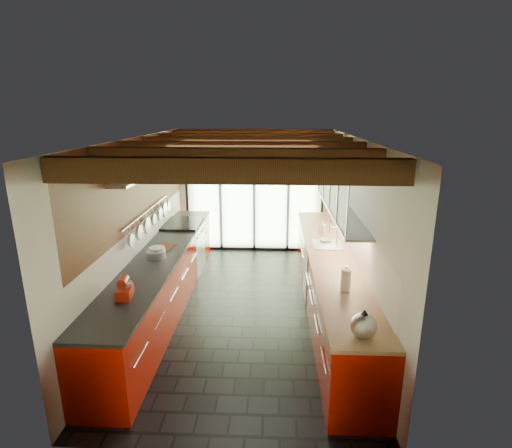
# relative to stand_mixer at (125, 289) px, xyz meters

# --- Properties ---
(ground) EXTENTS (5.50, 5.50, 0.00)m
(ground) POSITION_rel_stand_mixer_xyz_m (1.27, 1.53, -1.02)
(ground) COLOR black
(ground) RESTS_ON ground
(room_shell) EXTENTS (5.50, 5.50, 5.50)m
(room_shell) POSITION_rel_stand_mixer_xyz_m (1.27, 1.53, 0.63)
(room_shell) COLOR silver
(room_shell) RESTS_ON ground
(ceiling_beams) EXTENTS (3.14, 5.06, 4.90)m
(ceiling_beams) POSITION_rel_stand_mixer_xyz_m (1.27, 1.91, 1.44)
(ceiling_beams) COLOR #593316
(ceiling_beams) RESTS_ON ground
(glass_door) EXTENTS (2.95, 0.10, 2.90)m
(glass_door) POSITION_rel_stand_mixer_xyz_m (1.27, 4.23, 0.64)
(glass_door) COLOR #C6EAAD
(glass_door) RESTS_ON ground
(left_counter) EXTENTS (0.68, 5.00, 0.92)m
(left_counter) POSITION_rel_stand_mixer_xyz_m (-0.01, 1.53, -0.56)
(left_counter) COLOR #AB0F00
(left_counter) RESTS_ON ground
(range_stove) EXTENTS (0.66, 0.90, 0.97)m
(range_stove) POSITION_rel_stand_mixer_xyz_m (-0.01, 2.98, -0.55)
(range_stove) COLOR silver
(range_stove) RESTS_ON ground
(right_counter) EXTENTS (0.68, 5.00, 0.92)m
(right_counter) POSITION_rel_stand_mixer_xyz_m (2.54, 1.53, -0.56)
(right_counter) COLOR #AB0F00
(right_counter) RESTS_ON ground
(sink_assembly) EXTENTS (0.45, 0.52, 0.43)m
(sink_assembly) POSITION_rel_stand_mixer_xyz_m (2.56, 1.93, -0.06)
(sink_assembly) COLOR silver
(sink_assembly) RESTS_ON right_counter
(upper_cabinets_right) EXTENTS (0.34, 3.00, 3.00)m
(upper_cabinets_right) POSITION_rel_stand_mixer_xyz_m (2.70, 1.83, 0.83)
(upper_cabinets_right) COLOR silver
(upper_cabinets_right) RESTS_ON ground
(left_wall_fixtures) EXTENTS (0.28, 2.60, 0.96)m
(left_wall_fixtures) POSITION_rel_stand_mixer_xyz_m (-0.20, 1.83, 0.76)
(left_wall_fixtures) COLOR silver
(left_wall_fixtures) RESTS_ON ground
(stand_mixer) EXTENTS (0.20, 0.30, 0.26)m
(stand_mixer) POSITION_rel_stand_mixer_xyz_m (0.00, 0.00, 0.00)
(stand_mixer) COLOR #B4200E
(stand_mixer) RESTS_ON left_counter
(pot_large) EXTENTS (0.25, 0.25, 0.14)m
(pot_large) POSITION_rel_stand_mixer_xyz_m (0.00, 1.29, -0.03)
(pot_large) COLOR silver
(pot_large) RESTS_ON left_counter
(pot_small) EXTENTS (0.34, 0.34, 0.10)m
(pot_small) POSITION_rel_stand_mixer_xyz_m (0.00, 1.25, -0.05)
(pot_small) COLOR silver
(pot_small) RESTS_ON left_counter
(cutting_board) EXTENTS (0.30, 0.37, 0.03)m
(cutting_board) POSITION_rel_stand_mixer_xyz_m (0.00, 1.69, -0.09)
(cutting_board) COLOR brown
(cutting_board) RESTS_ON left_counter
(kettle) EXTENTS (0.26, 0.31, 0.29)m
(kettle) POSITION_rel_stand_mixer_xyz_m (2.54, -0.72, 0.03)
(kettle) COLOR silver
(kettle) RESTS_ON right_counter
(paper_towel) EXTENTS (0.12, 0.12, 0.31)m
(paper_towel) POSITION_rel_stand_mixer_xyz_m (2.54, 0.27, 0.03)
(paper_towel) COLOR white
(paper_towel) RESTS_ON right_counter
(soap_bottle) EXTENTS (0.13, 0.13, 0.21)m
(soap_bottle) POSITION_rel_stand_mixer_xyz_m (2.54, 2.62, 0.01)
(soap_bottle) COLOR silver
(soap_bottle) RESTS_ON right_counter
(bowl) EXTENTS (0.20, 0.20, 0.05)m
(bowl) POSITION_rel_stand_mixer_xyz_m (2.54, 2.09, -0.08)
(bowl) COLOR silver
(bowl) RESTS_ON right_counter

